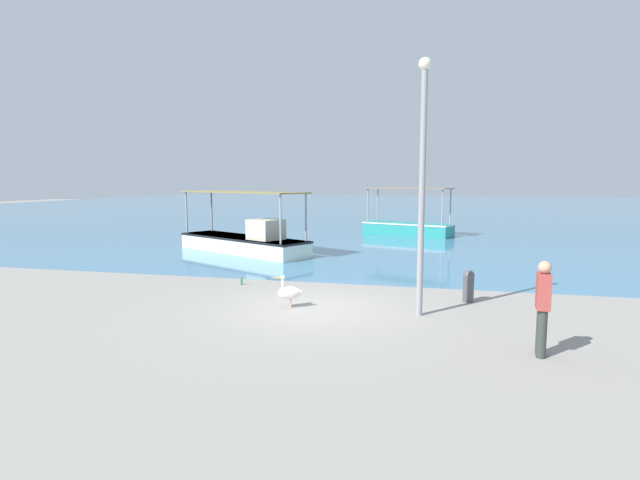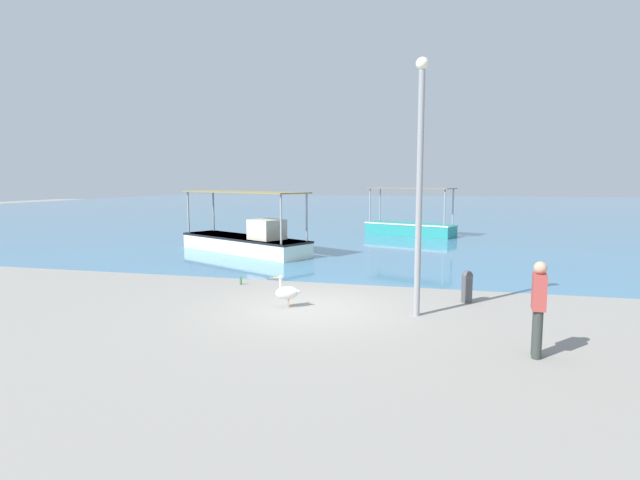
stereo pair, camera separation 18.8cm
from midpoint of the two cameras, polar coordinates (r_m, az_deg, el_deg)
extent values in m
plane|color=gray|center=(12.15, -1.34, -7.81)|extent=(120.00, 120.00, 0.00)
cube|color=teal|center=(59.52, 10.58, 3.73)|extent=(110.00, 90.00, 0.00)
cube|color=white|center=(21.64, -9.10, -0.52)|extent=(6.66, 4.59, 0.67)
cube|color=black|center=(21.61, -9.11, 0.26)|extent=(6.71, 4.64, 0.08)
cylinder|color=#99999E|center=(23.60, -15.24, 3.04)|extent=(0.08, 0.08, 1.88)
cylinder|color=#99999E|center=(24.39, -12.49, 3.24)|extent=(0.08, 0.08, 1.88)
cylinder|color=#99999E|center=(18.75, -4.83, 2.35)|extent=(0.08, 0.08, 1.88)
cylinder|color=#99999E|center=(19.73, -1.89, 2.59)|extent=(0.08, 0.08, 1.88)
cube|color=olive|center=(21.48, -9.21, 5.43)|extent=(6.53, 4.58, 0.05)
cube|color=beige|center=(20.43, -6.46, 1.20)|extent=(1.60, 1.58, 0.82)
cube|color=teal|center=(28.50, 9.79, 1.24)|extent=(5.16, 3.12, 0.70)
cube|color=silver|center=(28.48, 9.80, 1.86)|extent=(5.21, 3.17, 0.08)
cylinder|color=#99999E|center=(28.15, 14.50, 3.72)|extent=(0.08, 0.08, 1.91)
cylinder|color=#99999E|center=(26.99, 13.62, 3.63)|extent=(0.08, 0.08, 1.91)
cylinder|color=#99999E|center=(29.94, 6.43, 4.07)|extent=(0.08, 0.08, 1.91)
cylinder|color=#99999E|center=(28.85, 5.29, 3.98)|extent=(0.08, 0.08, 1.91)
cube|color=#7F6E51|center=(28.38, 9.88, 5.85)|extent=(5.01, 3.15, 0.05)
cylinder|color=#E0997A|center=(12.19, -3.79, -7.24)|extent=(0.03, 0.03, 0.22)
cylinder|color=#E0997A|center=(12.29, -3.83, -7.13)|extent=(0.03, 0.03, 0.22)
ellipsoid|color=white|center=(12.18, -3.96, -6.06)|extent=(0.62, 0.47, 0.32)
ellipsoid|color=white|center=(12.19, -2.78, -5.94)|extent=(0.19, 0.17, 0.10)
cylinder|color=white|center=(12.12, -4.70, -5.04)|extent=(0.07, 0.07, 0.26)
sphere|color=white|center=(12.09, -4.71, -4.28)|extent=(0.11, 0.11, 0.11)
cone|color=#E5933F|center=(12.08, -5.49, -4.35)|extent=(0.30, 0.16, 0.06)
cylinder|color=gray|center=(11.36, 11.10, 4.99)|extent=(0.14, 0.14, 5.46)
sphere|color=#EAEACC|center=(11.63, 11.44, 19.13)|extent=(0.28, 0.28, 0.28)
cylinder|color=#47474C|center=(13.22, 16.21, -5.45)|extent=(0.27, 0.27, 0.64)
sphere|color=#4C4C51|center=(13.15, 16.26, -3.94)|extent=(0.28, 0.28, 0.28)
cylinder|color=#333A36|center=(9.72, 23.41, -9.53)|extent=(0.16, 0.16, 0.85)
cylinder|color=#333A36|center=(9.55, 23.50, -9.82)|extent=(0.16, 0.16, 0.85)
cube|color=#A7403C|center=(9.46, 23.66, -5.39)|extent=(0.25, 0.42, 0.62)
sphere|color=tan|center=(9.38, 23.78, -2.88)|extent=(0.22, 0.22, 0.22)
cylinder|color=#3F7F4C|center=(14.98, -9.32, -4.70)|extent=(0.07, 0.07, 0.20)
cylinder|color=#3F7F4C|center=(14.95, -9.33, -4.20)|extent=(0.03, 0.03, 0.07)
camera|label=1|loc=(0.09, -90.32, -0.04)|focal=28.00mm
camera|label=2|loc=(0.09, 89.68, 0.04)|focal=28.00mm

